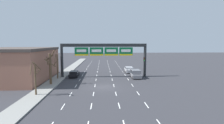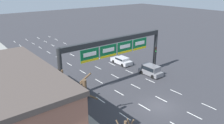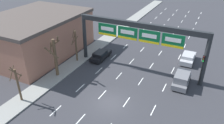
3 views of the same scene
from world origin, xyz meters
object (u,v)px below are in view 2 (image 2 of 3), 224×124
(sign_gantry, at_px, (116,49))
(traffic_light_near_gantry, at_px, (155,54))
(tree_bare_second, at_px, (85,101))
(car_silver, at_px, (122,60))
(suv_grey, at_px, (151,70))
(tree_bare_third, at_px, (63,88))
(car_black, at_px, (76,89))

(sign_gantry, distance_m, traffic_light_near_gantry, 9.17)
(tree_bare_second, bearing_deg, car_silver, 38.42)
(suv_grey, bearing_deg, traffic_light_near_gantry, 26.45)
(sign_gantry, height_order, car_silver, sign_gantry)
(tree_bare_second, height_order, tree_bare_third, tree_bare_second)
(car_black, relative_size, tree_bare_third, 0.89)
(car_silver, relative_size, suv_grey, 1.09)
(suv_grey, distance_m, car_black, 13.53)
(car_silver, xyz_separation_m, traffic_light_near_gantry, (2.40, -6.21, 2.40))
(suv_grey, relative_size, traffic_light_near_gantry, 0.94)
(car_black, height_order, traffic_light_near_gantry, traffic_light_near_gantry)
(sign_gantry, relative_size, car_black, 4.13)
(traffic_light_near_gantry, bearing_deg, car_black, 176.37)
(sign_gantry, bearing_deg, tree_bare_third, -170.30)
(tree_bare_second, bearing_deg, suv_grey, 18.42)
(traffic_light_near_gantry, bearing_deg, car_silver, 111.12)
(car_silver, distance_m, traffic_light_near_gantry, 7.08)
(car_silver, height_order, tree_bare_second, tree_bare_second)
(traffic_light_near_gantry, height_order, tree_bare_third, tree_bare_third)
(traffic_light_near_gantry, distance_m, tree_bare_third, 18.53)
(tree_bare_second, bearing_deg, sign_gantry, 34.97)
(tree_bare_third, bearing_deg, traffic_light_near_gantry, 4.42)
(sign_gantry, xyz_separation_m, car_black, (-6.61, 0.75, -4.96))
(car_black, height_order, tree_bare_second, tree_bare_second)
(car_silver, xyz_separation_m, tree_bare_second, (-15.98, -12.67, 2.48))
(suv_grey, relative_size, car_black, 0.91)
(car_black, relative_size, tree_bare_second, 0.75)
(tree_bare_third, bearing_deg, car_black, 38.34)
(traffic_light_near_gantry, bearing_deg, suv_grey, -153.55)
(suv_grey, height_order, tree_bare_third, tree_bare_third)
(car_black, relative_size, traffic_light_near_gantry, 1.02)
(traffic_light_near_gantry, xyz_separation_m, tree_bare_third, (-18.47, -1.43, -0.33))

